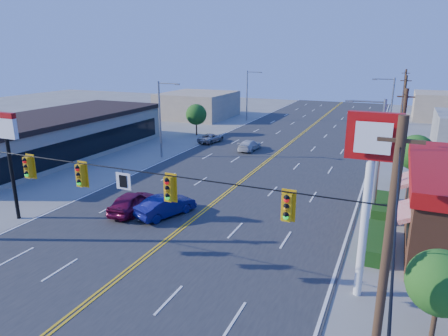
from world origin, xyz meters
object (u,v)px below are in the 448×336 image
at_px(car_blue, 166,207).
at_px(car_silver, 211,138).
at_px(signal_span, 100,189).
at_px(car_magenta, 132,203).
at_px(pizza_hut_sign, 7,144).
at_px(car_white, 249,146).
at_px(kfc_pylon, 370,170).

relative_size(car_blue, car_silver, 1.10).
distance_m(signal_span, car_silver, 32.11).
xyz_separation_m(car_magenta, car_blue, (2.53, 0.37, -0.02)).
distance_m(pizza_hut_sign, car_silver, 26.97).
distance_m(car_blue, car_silver, 23.31).
distance_m(signal_span, car_blue, 9.50).
height_order(car_magenta, car_blue, car_magenta).
bearing_deg(car_blue, pizza_hut_sign, 46.86).
distance_m(car_white, car_silver, 6.17).
bearing_deg(car_silver, pizza_hut_sign, 93.71).
relative_size(car_magenta, car_silver, 1.09).
bearing_deg(signal_span, kfc_pylon, 19.78).
relative_size(signal_span, car_silver, 6.20).
relative_size(kfc_pylon, car_magenta, 1.98).
height_order(signal_span, car_magenta, signal_span).
height_order(pizza_hut_sign, car_magenta, pizza_hut_sign).
bearing_deg(car_silver, signal_span, 114.18).
height_order(signal_span, pizza_hut_sign, signal_span).
xyz_separation_m(kfc_pylon, car_white, (-14.34, 24.49, -5.45)).
bearing_deg(signal_span, car_magenta, 119.06).
height_order(pizza_hut_sign, car_white, pizza_hut_sign).
xyz_separation_m(pizza_hut_sign, car_blue, (8.99, 4.32, -4.47)).
bearing_deg(signal_span, car_blue, 102.78).
relative_size(pizza_hut_sign, car_white, 1.69).
xyz_separation_m(kfc_pylon, pizza_hut_sign, (-22.00, 0.00, -0.86)).
xyz_separation_m(pizza_hut_sign, car_white, (7.66, 24.49, -4.59)).
bearing_deg(kfc_pylon, car_silver, 127.28).
distance_m(car_magenta, car_blue, 2.56).
xyz_separation_m(car_blue, car_white, (-1.34, 20.18, -0.12)).
distance_m(car_magenta, car_silver, 23.03).
bearing_deg(kfc_pylon, pizza_hut_sign, 180.00).
bearing_deg(car_blue, car_silver, -50.87).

